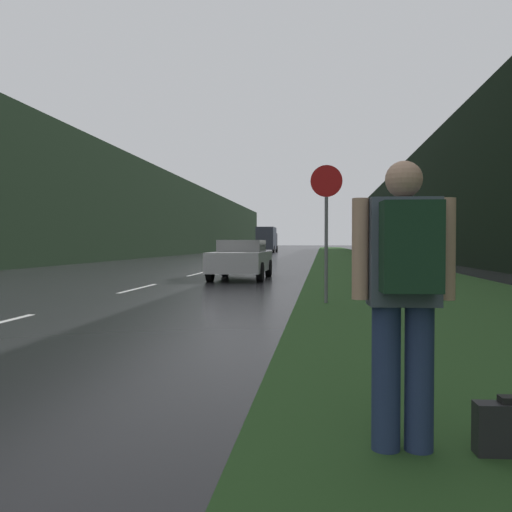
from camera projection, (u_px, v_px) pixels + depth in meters
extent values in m
cube|color=#26471E|center=(355.00, 260.00, 39.91)|extent=(6.00, 240.00, 0.02)
cube|color=silver|center=(138.00, 288.00, 14.86)|extent=(0.12, 3.00, 0.01)
cube|color=silver|center=(197.00, 274.00, 21.80)|extent=(0.12, 3.00, 0.01)
cube|color=silver|center=(227.00, 266.00, 28.75)|extent=(0.12, 3.00, 0.01)
cube|color=silver|center=(245.00, 262.00, 35.70)|extent=(0.12, 3.00, 0.01)
cube|color=black|center=(160.00, 214.00, 51.90)|extent=(2.00, 140.00, 8.07)
cube|color=black|center=(416.00, 209.00, 49.01)|extent=(2.00, 140.00, 8.69)
cylinder|color=slate|center=(326.00, 251.00, 11.03)|extent=(0.07, 0.07, 2.18)
cylinder|color=#B71414|center=(326.00, 181.00, 11.00)|extent=(0.65, 0.02, 0.65)
cylinder|color=navy|center=(386.00, 379.00, 3.19)|extent=(0.17, 0.17, 0.88)
cylinder|color=navy|center=(419.00, 380.00, 3.18)|extent=(0.17, 0.17, 0.88)
cube|color=#4C5666|center=(403.00, 252.00, 3.17)|extent=(0.42, 0.25, 0.63)
sphere|color=tan|center=(404.00, 179.00, 3.16)|extent=(0.22, 0.22, 0.22)
cylinder|color=tan|center=(360.00, 249.00, 3.18)|extent=(0.10, 0.10, 0.60)
cylinder|color=tan|center=(447.00, 249.00, 3.15)|extent=(0.10, 0.10, 0.60)
cube|color=#193823|center=(411.00, 247.00, 2.97)|extent=(0.33, 0.20, 0.50)
cube|color=#BCBCBC|center=(241.00, 261.00, 18.69)|extent=(1.71, 4.44, 0.66)
cube|color=slate|center=(242.00, 246.00, 18.90)|extent=(1.46, 2.00, 0.40)
cylinder|color=black|center=(260.00, 272.00, 17.23)|extent=(0.20, 0.63, 0.63)
cylinder|color=black|center=(210.00, 272.00, 17.43)|extent=(0.20, 0.63, 0.63)
cylinder|color=black|center=(269.00, 268.00, 19.96)|extent=(0.20, 0.63, 0.63)
cylinder|color=black|center=(225.00, 268.00, 20.16)|extent=(0.20, 0.63, 0.63)
cube|color=black|center=(269.00, 241.00, 74.63)|extent=(2.15, 2.30, 2.19)
cube|color=#333842|center=(266.00, 238.00, 70.98)|extent=(2.26, 5.03, 2.92)
cylinder|color=black|center=(261.00, 249.00, 74.56)|extent=(0.28, 0.90, 0.90)
cylinder|color=black|center=(277.00, 249.00, 74.30)|extent=(0.28, 0.90, 0.90)
cylinder|color=black|center=(257.00, 249.00, 69.90)|extent=(0.28, 0.90, 0.90)
cylinder|color=black|center=(274.00, 249.00, 69.64)|extent=(0.28, 0.90, 0.90)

